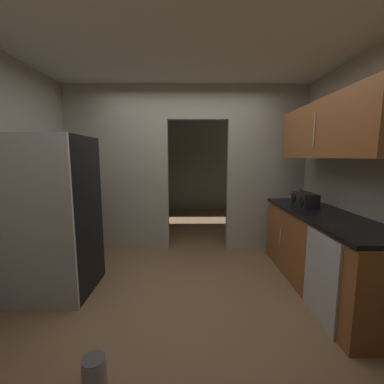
{
  "coord_description": "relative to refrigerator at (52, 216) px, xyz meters",
  "views": [
    {
      "loc": [
        0.07,
        -2.52,
        1.51
      ],
      "look_at": [
        0.09,
        0.92,
        1.03
      ],
      "focal_mm": 23.37,
      "sensor_mm": 36.0,
      "label": 1
    }
  ],
  "objects": [
    {
      "name": "ground",
      "position": [
        1.45,
        -0.16,
        -0.86
      ],
      "size": [
        20.0,
        20.0,
        0.0
      ],
      "primitive_type": "plane",
      "color": "brown"
    },
    {
      "name": "kitchen_overhead_slab",
      "position": [
        1.45,
        0.29,
        1.77
      ],
      "size": [
        4.18,
        7.01,
        0.06
      ],
      "primitive_type": "cube",
      "color": "silver"
    },
    {
      "name": "kitchen_partition",
      "position": [
        1.41,
        1.35,
        0.5
      ],
      "size": [
        3.78,
        0.12,
        2.61
      ],
      "color": "#ADA899",
      "rests_on": "ground"
    },
    {
      "name": "adjoining_room_shell",
      "position": [
        1.45,
        3.51,
        0.44
      ],
      "size": [
        3.78,
        3.19,
        2.61
      ],
      "color": "gray",
      "rests_on": "ground"
    },
    {
      "name": "refrigerator",
      "position": [
        0.0,
        0.0,
        0.0
      ],
      "size": [
        0.82,
        0.8,
        1.73
      ],
      "color": "black",
      "rests_on": "ground"
    },
    {
      "name": "lower_cabinet_run",
      "position": [
        3.02,
        0.03,
        -0.42
      ],
      "size": [
        0.65,
        2.06,
        0.89
      ],
      "color": "brown",
      "rests_on": "ground"
    },
    {
      "name": "dishwasher",
      "position": [
        2.71,
        -0.54,
        -0.45
      ],
      "size": [
        0.02,
        0.56,
        0.83
      ],
      "color": "#B7BABC",
      "rests_on": "ground"
    },
    {
      "name": "upper_cabinet_counterside",
      "position": [
        3.02,
        0.03,
        0.93
      ],
      "size": [
        0.36,
        1.85,
        0.61
      ],
      "color": "brown"
    },
    {
      "name": "boombox",
      "position": [
        2.99,
        0.46,
        0.1
      ],
      "size": [
        0.2,
        0.4,
        0.2
      ],
      "color": "black",
      "rests_on": "lower_cabinet_run"
    },
    {
      "name": "book_stack",
      "position": [
        3.02,
        0.82,
        0.08
      ],
      "size": [
        0.14,
        0.16,
        0.11
      ],
      "color": "#388C47",
      "rests_on": "lower_cabinet_run"
    },
    {
      "name": "paint_can",
      "position": [
        0.87,
        -1.19,
        -0.77
      ],
      "size": [
        0.16,
        0.16,
        0.18
      ],
      "color": "#99999E",
      "rests_on": "ground"
    }
  ]
}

